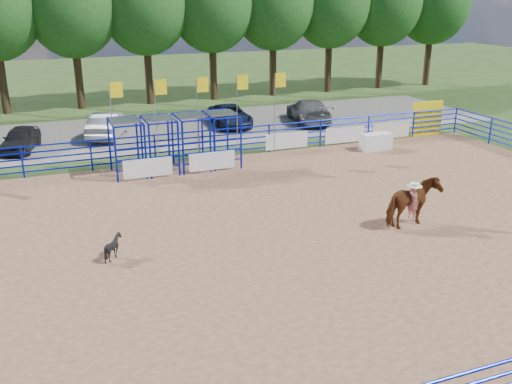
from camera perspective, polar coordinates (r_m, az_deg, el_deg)
ground at (r=20.22m, az=4.39°, el=-3.92°), size 120.00×120.00×0.00m
arena_dirt at (r=20.22m, az=4.39°, el=-3.89°), size 30.00×20.00×0.02m
gravel_strip at (r=35.56m, az=-7.59°, el=6.29°), size 40.00×10.00×0.01m
announcer_table at (r=31.02m, az=11.90°, el=4.95°), size 1.65×0.79×0.87m
horse_and_rider at (r=20.92m, az=15.42°, el=-0.98°), size 2.26×1.39×2.25m
calf at (r=18.52m, az=-14.08°, el=-5.35°), size 0.78×0.71×0.80m
car_a at (r=32.67m, az=-22.49°, el=4.94°), size 2.39×3.95×1.26m
car_b at (r=34.10m, az=-14.54°, el=6.54°), size 3.09×4.70×1.46m
car_c at (r=36.05m, az=-2.62°, el=7.65°), size 2.44×4.68×1.26m
car_d at (r=37.13m, az=5.30°, el=8.10°), size 3.04×5.37×1.47m
perimeter_fence at (r=19.94m, az=4.45°, el=-1.94°), size 30.10×20.10×1.50m
chute_assembly at (r=27.12m, az=-7.35°, el=4.90°), size 19.32×2.41×4.20m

